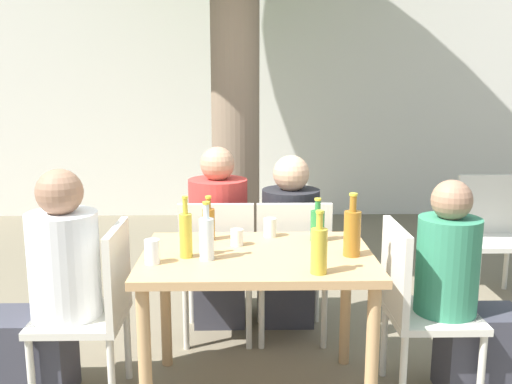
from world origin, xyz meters
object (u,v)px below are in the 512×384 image
Objects in this scene: patio_chair_3 at (292,262)px; drinking_glass_1 at (237,237)px; patio_chair_1 at (416,301)px; green_bottle_0 at (317,224)px; patio_chair_0 at (97,303)px; patio_chair_4 at (491,229)px; oil_cruet_2 at (319,249)px; patio_chair_2 at (218,263)px; person_seated_0 at (49,299)px; oil_cruet_3 at (186,234)px; amber_bottle_1 at (352,232)px; drinking_glass_0 at (270,227)px; dining_table_front at (257,274)px; person_seated_2 at (219,247)px; person_seated_1 at (464,303)px; person_seated_3 at (289,250)px; water_bottle_5 at (207,237)px; drinking_glass_2 at (152,252)px; amber_bottle_4 at (209,223)px.

drinking_glass_1 is at bearing 56.10° from patio_chair_3.
green_bottle_0 is (-0.48, 0.22, 0.34)m from patio_chair_1.
patio_chair_3 is (1.03, 0.63, 0.00)m from patio_chair_0.
oil_cruet_2 reaches higher than patio_chair_4.
oil_cruet_2 is (0.49, -0.93, 0.37)m from patio_chair_2.
person_seated_0 is 0.78m from oil_cruet_3.
oil_cruet_2 is at bearing -127.44° from amber_bottle_1.
patio_chair_2 is 8.84× the size of drinking_glass_0.
green_bottle_0 is at bearing -19.57° from drinking_glass_0.
green_bottle_0 reaches higher than drinking_glass_0.
patio_chair_0 is 0.85m from patio_chair_2.
green_bottle_0 is 0.77× the size of oil_cruet_3.
person_seated_2 is at bearing 104.79° from dining_table_front.
person_seated_1 reaches higher than drinking_glass_0.
person_seated_3 is 1.12m from water_bottle_5.
patio_chair_4 is (0.97, 1.39, 0.00)m from patio_chair_1.
water_bottle_5 is (-1.04, -0.09, 0.36)m from patio_chair_1.
person_seated_2 reaches higher than oil_cruet_3.
oil_cruet_3 is at bearing 92.58° from patio_chair_1.
amber_bottle_1 is at bearing 87.98° from patio_chair_0.
amber_bottle_1 reaches higher than drinking_glass_2.
patio_chair_1 is 10.49× the size of drinking_glass_1.
amber_bottle_1 reaches higher than oil_cruet_2.
patio_chair_2 is (0.57, 0.63, 0.00)m from patio_chair_0.
person_seated_3 is 11.25× the size of drinking_glass_0.
person_seated_1 is at bearing 5.35° from drinking_glass_2.
amber_bottle_1 is at bearing 108.81° from patio_chair_3.
oil_cruet_3 is at bearing 83.58° from patio_chair_0.
person_seated_3 reaches higher than patio_chair_1.
amber_bottle_4 is (-0.71, 0.30, -0.03)m from amber_bottle_1.
drinking_glass_0 is at bearing 105.43° from person_seated_0.
drinking_glass_2 is at bearing 54.56° from person_seated_3.
oil_cruet_2 is at bearing -72.64° from drinking_glass_0.
oil_cruet_3 is 2.63× the size of drinking_glass_2.
drinking_glass_1 is at bearing 161.60° from amber_bottle_1.
amber_bottle_4 is (-0.03, -0.38, 0.35)m from patio_chair_2.
patio_chair_2 is at bearing 80.37° from oil_cruet_3.
oil_cruet_3 reaches higher than patio_chair_4.
person_seated_0 is 1.54m from amber_bottle_1.
patio_chair_0 and patio_chair_3 have the same top height.
person_seated_2 is at bearing 136.87° from person_seated_0.
water_bottle_5 is at bearing -143.85° from patio_chair_4.
patio_chair_4 is at bearing 33.53° from drinking_glass_1.
green_bottle_0 is at bearing 65.39° from patio_chair_1.
person_seated_0 is (-0.81, -0.63, 0.02)m from patio_chair_2.
drinking_glass_2 is (-0.49, -0.14, 0.16)m from dining_table_front.
patio_chair_3 is 0.55m from green_bottle_0.
person_seated_0 is at bearing 175.74° from oil_cruet_3.
person_seated_1 is at bearing -0.00° from dining_table_front.
amber_bottle_1 reaches higher than oil_cruet_3.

